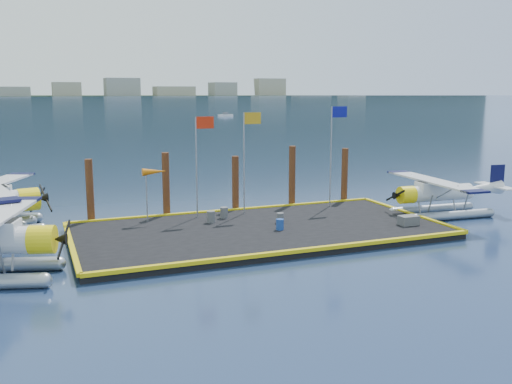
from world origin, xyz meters
TOP-DOWN VIEW (x-y plane):
  - ground at (0.00, 0.00)m, footprint 4000.00×4000.00m
  - dock at (0.00, 0.00)m, footprint 20.00×10.00m
  - dock_bumpers at (0.00, 0.00)m, footprint 20.25×10.25m
  - far_backdrop at (239.91, 1737.52)m, footprint 3050.00×2050.00m
  - seaplane_d at (12.14, 0.10)m, footprint 8.09×8.92m
  - drum_0 at (-2.15, 2.17)m, footprint 0.48×0.48m
  - drum_2 at (1.56, 0.69)m, footprint 0.40×0.40m
  - drum_3 at (0.84, -0.86)m, footprint 0.42×0.42m
  - drum_5 at (-1.07, 3.01)m, footprint 0.47×0.47m
  - crate at (8.08, -2.49)m, footprint 1.06×0.70m
  - flagpole_red at (-2.29, 3.80)m, footprint 1.14×0.08m
  - flagpole_yellow at (0.70, 3.80)m, footprint 1.14×0.08m
  - flagpole_blue at (6.70, 3.80)m, footprint 1.14×0.08m
  - windsock at (-5.03, 3.80)m, footprint 1.40×0.44m
  - piling_0 at (-8.50, 5.40)m, footprint 0.44×0.44m
  - piling_1 at (-4.00, 5.40)m, footprint 0.44×0.44m
  - piling_2 at (0.50, 5.40)m, footprint 0.44×0.44m
  - piling_3 at (4.50, 5.40)m, footprint 0.44×0.44m
  - piling_4 at (8.50, 5.40)m, footprint 0.44×0.44m

SIDE VIEW (x-z plane):
  - ground at x=0.00m, z-range 0.00..0.00m
  - dock at x=0.00m, z-range 0.00..0.40m
  - dock_bumpers at x=0.00m, z-range 0.40..0.58m
  - crate at x=8.08m, z-range 0.40..0.93m
  - drum_2 at x=1.56m, z-range 0.40..0.97m
  - drum_3 at x=0.84m, z-range 0.40..1.00m
  - drum_5 at x=-1.07m, z-range 0.40..1.06m
  - drum_0 at x=-2.15m, z-range 0.40..1.07m
  - seaplane_d at x=12.14m, z-range -0.20..2.96m
  - piling_2 at x=0.50m, z-range 0.00..3.80m
  - piling_0 at x=-8.50m, z-range 0.00..4.00m
  - piling_4 at x=8.50m, z-range 0.00..4.00m
  - piling_1 at x=-4.00m, z-range 0.00..4.20m
  - piling_3 at x=4.50m, z-range 0.00..4.30m
  - windsock at x=-5.03m, z-range 1.67..4.79m
  - flagpole_red at x=-2.29m, z-range 1.40..7.40m
  - flagpole_yellow at x=0.70m, z-range 1.41..7.61m
  - flagpole_blue at x=6.70m, z-range 1.44..7.94m
  - far_backdrop at x=239.91m, z-range -395.55..414.45m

